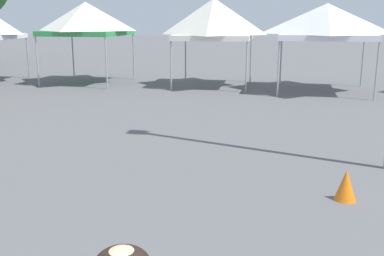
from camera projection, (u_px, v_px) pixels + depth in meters
The scene contains 4 objects.
canopy_tent_left_of_center at pixel (86, 19), 18.62m from camera, with size 3.28×3.28×3.33m.
canopy_tent_far_right at pixel (214, 19), 17.69m from camera, with size 2.99×2.99×3.44m.
canopy_tent_behind_center at pixel (326, 21), 16.39m from camera, with size 3.50×3.50×3.21m.
traffic_cone_lot_center at pixel (346, 185), 6.78m from camera, with size 0.32×0.32×0.49m, color orange.
Camera 1 is at (1.38, -0.17, 2.68)m, focal length 42.28 mm.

